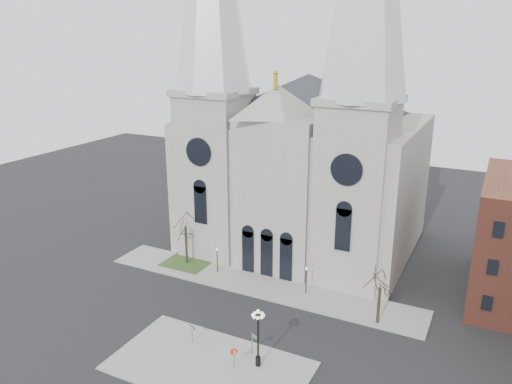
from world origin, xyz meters
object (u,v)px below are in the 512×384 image
at_px(one_way_sign, 192,330).
at_px(stop_sign, 234,353).
at_px(globe_lamp, 258,331).
at_px(street_name_sign, 253,342).

bearing_deg(one_way_sign, stop_sign, -3.70).
relative_size(stop_sign, globe_lamp, 0.38).
distance_m(stop_sign, globe_lamp, 3.00).
height_order(stop_sign, street_name_sign, street_name_sign).
bearing_deg(one_way_sign, globe_lamp, 10.45).
height_order(one_way_sign, street_name_sign, street_name_sign).
relative_size(stop_sign, street_name_sign, 0.93).
xyz_separation_m(stop_sign, one_way_sign, (-5.66, 1.72, -0.28)).
xyz_separation_m(one_way_sign, street_name_sign, (6.20, 0.90, 0.09)).
bearing_deg(street_name_sign, one_way_sign, -152.54).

